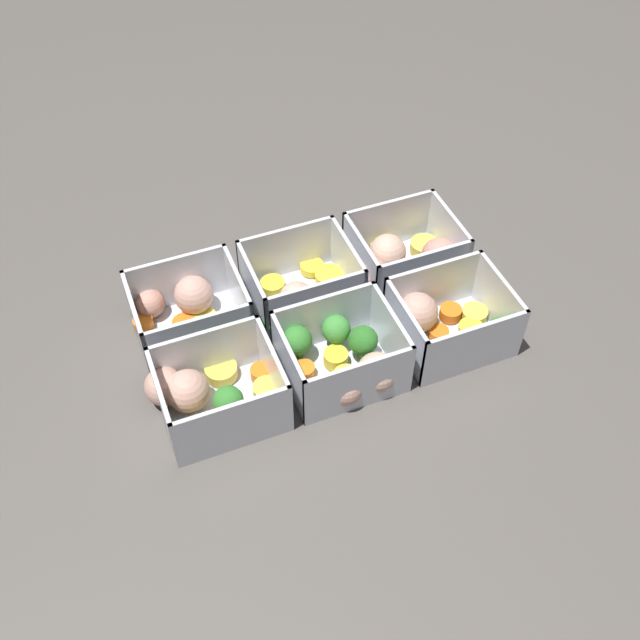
{
  "coord_description": "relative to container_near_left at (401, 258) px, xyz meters",
  "views": [
    {
      "loc": [
        0.23,
        0.57,
        0.72
      ],
      "look_at": [
        0.0,
        0.0,
        0.03
      ],
      "focal_mm": 42.0,
      "sensor_mm": 36.0,
      "label": 1
    }
  ],
  "objects": [
    {
      "name": "ground_plane",
      "position": [
        0.14,
        0.06,
        -0.03
      ],
      "size": [
        4.0,
        4.0,
        0.0
      ],
      "primitive_type": "plane",
      "color": "#56514C"
    },
    {
      "name": "container_near_left",
      "position": [
        0.0,
        0.0,
        0.0
      ],
      "size": [
        0.17,
        0.12,
        0.08
      ],
      "color": "silver",
      "rests_on": "ground_plane"
    },
    {
      "name": "container_near_center",
      "position": [
        0.14,
        0.01,
        -0.0
      ],
      "size": [
        0.14,
        0.14,
        0.08
      ],
      "color": "silver",
      "rests_on": "ground_plane"
    },
    {
      "name": "container_near_right",
      "position": [
        0.29,
        -0.01,
        -0.0
      ],
      "size": [
        0.14,
        0.13,
        0.08
      ],
      "color": "silver",
      "rests_on": "ground_plane"
    },
    {
      "name": "container_far_left",
      "position": [
        -0.0,
        0.12,
        -0.0
      ],
      "size": [
        0.14,
        0.12,
        0.08
      ],
      "color": "silver",
      "rests_on": "ground_plane"
    },
    {
      "name": "container_far_center",
      "position": [
        0.14,
        0.13,
        0.0
      ],
      "size": [
        0.13,
        0.13,
        0.08
      ],
      "color": "silver",
      "rests_on": "ground_plane"
    },
    {
      "name": "container_far_right",
      "position": [
        0.3,
        0.12,
        -0.0
      ],
      "size": [
        0.16,
        0.13,
        0.08
      ],
      "color": "silver",
      "rests_on": "ground_plane"
    }
  ]
}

